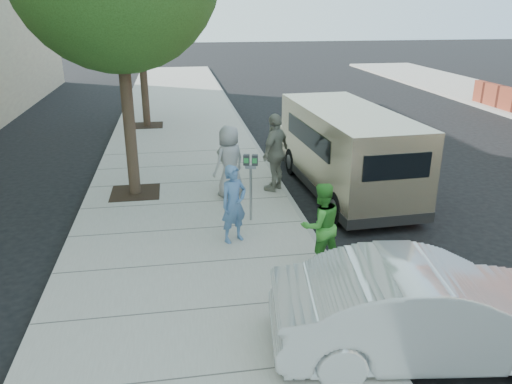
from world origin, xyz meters
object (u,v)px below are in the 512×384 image
(van, at_px, (345,149))
(person_striped_polo, at_px, (275,152))
(person_gray_shirt, at_px, (229,161))
(person_green_shirt, at_px, (321,225))
(parking_meter, at_px, (251,173))
(person_officer, at_px, (234,204))
(sedan, at_px, (428,311))

(van, xyz_separation_m, person_striped_polo, (-1.79, 0.01, -0.01))
(person_gray_shirt, height_order, person_striped_polo, person_striped_polo)
(person_green_shirt, relative_size, person_gray_shirt, 0.89)
(parking_meter, height_order, van, van)
(van, height_order, person_gray_shirt, van)
(parking_meter, relative_size, person_officer, 0.95)
(van, bearing_deg, sedan, -101.52)
(person_officer, distance_m, person_green_shirt, 1.86)
(van, distance_m, person_green_shirt, 4.38)
(person_officer, xyz_separation_m, person_striped_polo, (1.38, 2.76, 0.20))
(sedan, xyz_separation_m, person_green_shirt, (-0.80, 2.43, 0.23))
(person_officer, xyz_separation_m, person_gray_shirt, (0.20, 2.51, 0.10))
(van, relative_size, person_striped_polo, 3.02)
(person_gray_shirt, xyz_separation_m, person_striped_polo, (1.18, 0.25, 0.10))
(van, bearing_deg, person_gray_shirt, -178.23)
(parking_meter, bearing_deg, sedan, -55.78)
(van, bearing_deg, person_officer, -141.84)
(person_striped_polo, bearing_deg, van, 129.14)
(parking_meter, xyz_separation_m, van, (2.69, 1.79, -0.08))
(parking_meter, height_order, person_officer, person_officer)
(person_officer, relative_size, person_striped_polo, 0.80)
(sedan, distance_m, person_green_shirt, 2.57)
(parking_meter, xyz_separation_m, person_striped_polo, (0.90, 1.80, -0.09))
(parking_meter, bearing_deg, person_officer, -102.57)
(sedan, bearing_deg, parking_meter, 27.48)
(person_striped_polo, bearing_deg, parking_meter, 12.97)
(van, distance_m, person_officer, 4.20)
(parking_meter, xyz_separation_m, person_green_shirt, (0.90, -2.21, -0.29))
(sedan, distance_m, person_striped_polo, 6.50)
(sedan, bearing_deg, person_striped_polo, 14.42)
(person_officer, bearing_deg, sedan, -87.11)
(parking_meter, bearing_deg, person_gray_shirt, 114.28)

